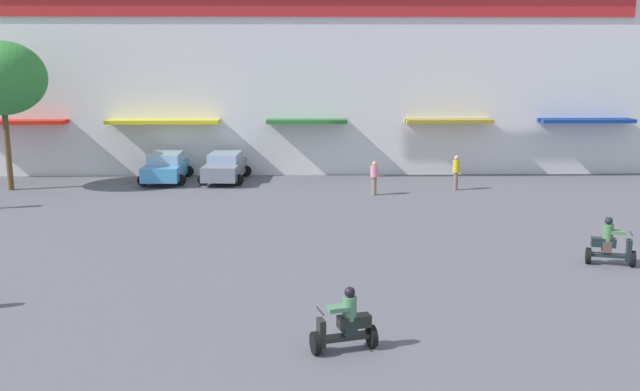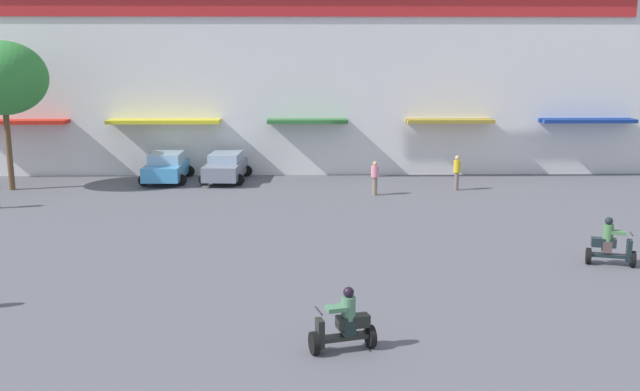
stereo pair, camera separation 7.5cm
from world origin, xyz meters
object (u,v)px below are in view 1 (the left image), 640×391
at_px(parked_car_0, 166,167).
at_px(pedestrian_1, 456,170).
at_px(pedestrian_0, 374,176).
at_px(scooter_rider_2, 610,245).
at_px(scooter_rider_4, 345,325).
at_px(parked_car_1, 225,167).
at_px(plaza_tree_0, 2,78).

height_order(parked_car_0, pedestrian_1, pedestrian_1).
bearing_deg(pedestrian_0, scooter_rider_2, -60.83).
relative_size(scooter_rider_4, pedestrian_1, 0.92).
distance_m(parked_car_1, scooter_rider_4, 22.24).
bearing_deg(scooter_rider_4, pedestrian_1, 70.66).
height_order(parked_car_0, scooter_rider_2, scooter_rider_2).
xyz_separation_m(parked_car_1, scooter_rider_4, (4.98, -21.68, -0.15)).
bearing_deg(parked_car_0, plaza_tree_0, -163.38).
height_order(scooter_rider_4, pedestrian_1, pedestrian_1).
distance_m(parked_car_0, pedestrian_1, 14.94).
xyz_separation_m(plaza_tree_0, scooter_rider_4, (15.28, -19.46, -4.82)).
relative_size(parked_car_1, scooter_rider_4, 2.90).
height_order(plaza_tree_0, scooter_rider_2, plaza_tree_0).
bearing_deg(pedestrian_0, plaza_tree_0, 174.34).
relative_size(plaza_tree_0, parked_car_0, 1.66).
distance_m(scooter_rider_4, pedestrian_1, 19.96).
distance_m(plaza_tree_0, parked_car_1, 11.53).
xyz_separation_m(parked_car_0, scooter_rider_2, (16.88, -15.29, -0.12)).
bearing_deg(parked_car_0, parked_car_1, 1.23).
bearing_deg(pedestrian_0, scooter_rider_4, -97.95).
relative_size(scooter_rider_2, pedestrian_0, 0.97).
height_order(parked_car_0, parked_car_1, parked_car_0).
relative_size(plaza_tree_0, scooter_rider_4, 4.59).
height_order(plaza_tree_0, parked_car_1, plaza_tree_0).
bearing_deg(pedestrian_1, plaza_tree_0, 178.37).
bearing_deg(parked_car_0, scooter_rider_2, -42.16).
distance_m(plaza_tree_0, scooter_rider_4, 25.20).
height_order(parked_car_0, scooter_rider_4, parked_car_0).
xyz_separation_m(plaza_tree_0, pedestrian_1, (21.89, -0.62, -4.45)).
distance_m(parked_car_0, scooter_rider_2, 22.78).
height_order(plaza_tree_0, scooter_rider_4, plaza_tree_0).
distance_m(scooter_rider_4, pedestrian_0, 17.87).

